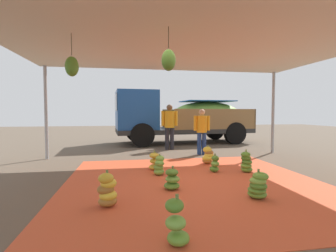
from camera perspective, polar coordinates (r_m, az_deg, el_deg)
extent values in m
plane|color=brown|center=(8.18, 0.34, -7.06)|extent=(40.00, 40.00, 0.00)
cube|color=#D1512D|center=(5.32, 5.96, -12.57)|extent=(5.24, 5.32, 0.01)
cylinder|color=#9EA0A5|center=(8.59, -25.91, 2.74)|extent=(0.10, 0.10, 2.87)
cylinder|color=#9EA0A5|center=(9.73, 22.69, 2.81)|extent=(0.10, 0.10, 2.87)
cube|color=beige|center=(5.33, 6.15, 18.99)|extent=(8.00, 7.00, 0.06)
cylinder|color=#4C422D|center=(4.46, 0.12, 19.45)|extent=(0.01, 0.01, 0.35)
ellipsoid|color=#477523|center=(4.37, 0.12, 14.70)|extent=(0.24, 0.24, 0.36)
cylinder|color=#4C422D|center=(5.09, -21.04, 16.92)|extent=(0.01, 0.01, 0.40)
ellipsoid|color=#518428|center=(5.00, -20.95, 12.48)|extent=(0.24, 0.24, 0.36)
ellipsoid|color=#996628|center=(7.16, 8.96, -7.76)|extent=(0.41, 0.41, 0.18)
ellipsoid|color=gold|center=(7.12, 8.91, -7.20)|extent=(0.37, 0.37, 0.18)
ellipsoid|color=gold|center=(7.13, 9.27, -6.56)|extent=(0.33, 0.33, 0.18)
ellipsoid|color=#996628|center=(7.13, 9.26, -5.94)|extent=(0.35, 0.35, 0.18)
ellipsoid|color=gold|center=(7.12, 8.91, -5.33)|extent=(0.25, 0.25, 0.18)
cylinder|color=olive|center=(7.11, 9.06, -4.86)|extent=(0.04, 0.04, 0.12)
ellipsoid|color=#996628|center=(4.10, -13.52, -16.19)|extent=(0.40, 0.40, 0.16)
ellipsoid|color=gold|center=(4.07, -13.40, -15.02)|extent=(0.31, 0.31, 0.16)
ellipsoid|color=#996628|center=(4.06, -13.92, -13.75)|extent=(0.35, 0.35, 0.16)
ellipsoid|color=gold|center=(4.04, -13.32, -12.51)|extent=(0.29, 0.29, 0.16)
ellipsoid|color=gold|center=(3.98, -13.87, -11.43)|extent=(0.32, 0.32, 0.16)
cylinder|color=olive|center=(3.99, -13.62, -10.51)|extent=(0.04, 0.04, 0.12)
ellipsoid|color=#518428|center=(4.81, 0.86, -13.36)|extent=(0.41, 0.41, 0.13)
ellipsoid|color=#6B9E38|center=(4.78, 1.03, -11.93)|extent=(0.38, 0.38, 0.13)
ellipsoid|color=#477523|center=(4.76, 0.87, -10.47)|extent=(0.34, 0.34, 0.13)
cylinder|color=olive|center=(4.76, 1.09, -9.72)|extent=(0.04, 0.04, 0.12)
ellipsoid|color=#6B9E38|center=(5.84, -2.08, -10.31)|extent=(0.33, 0.33, 0.15)
ellipsoid|color=#6B9E38|center=(5.83, -2.15, -9.34)|extent=(0.32, 0.32, 0.15)
ellipsoid|color=#6B9E38|center=(5.79, -1.95, -8.45)|extent=(0.24, 0.24, 0.15)
ellipsoid|color=#75A83D|center=(5.82, -1.82, -7.41)|extent=(0.20, 0.20, 0.15)
cylinder|color=olive|center=(5.79, -1.90, -6.86)|extent=(0.04, 0.04, 0.12)
ellipsoid|color=#518428|center=(6.23, 10.44, -9.55)|extent=(0.25, 0.25, 0.14)
ellipsoid|color=#6B9E38|center=(6.20, 10.60, -8.41)|extent=(0.20, 0.20, 0.14)
ellipsoid|color=#477523|center=(6.18, 10.65, -7.22)|extent=(0.25, 0.25, 0.14)
cylinder|color=olive|center=(6.16, 10.63, -6.69)|extent=(0.04, 0.04, 0.12)
ellipsoid|color=gold|center=(6.36, -2.99, -9.26)|extent=(0.39, 0.39, 0.14)
ellipsoid|color=gold|center=(6.36, -2.90, -7.92)|extent=(0.36, 0.36, 0.14)
ellipsoid|color=gold|center=(6.29, -3.13, -6.68)|extent=(0.27, 0.27, 0.14)
cylinder|color=olive|center=(6.30, -3.09, -6.11)|extent=(0.04, 0.04, 0.12)
ellipsoid|color=#60932D|center=(4.60, 19.54, -14.28)|extent=(0.44, 0.44, 0.14)
ellipsoid|color=#518428|center=(4.54, 19.50, -13.50)|extent=(0.40, 0.40, 0.14)
ellipsoid|color=#477523|center=(4.51, 19.78, -12.62)|extent=(0.31, 0.31, 0.14)
ellipsoid|color=#75A83D|center=(4.50, 19.70, -11.63)|extent=(0.34, 0.34, 0.14)
ellipsoid|color=#60932D|center=(4.49, 20.23, -10.64)|extent=(0.35, 0.35, 0.14)
cylinder|color=olive|center=(4.48, 19.81, -9.89)|extent=(0.04, 0.04, 0.12)
ellipsoid|color=#60932D|center=(2.97, 2.35, -24.01)|extent=(0.33, 0.33, 0.15)
ellipsoid|color=#75A83D|center=(2.86, 1.74, -21.05)|extent=(0.23, 0.23, 0.15)
ellipsoid|color=#518428|center=(2.79, 1.47, -17.56)|extent=(0.25, 0.25, 0.15)
cylinder|color=olive|center=(2.77, 2.06, -16.37)|extent=(0.04, 0.04, 0.12)
ellipsoid|color=#60932D|center=(6.41, 17.41, -9.33)|extent=(0.32, 0.32, 0.14)
ellipsoid|color=#60932D|center=(6.37, 17.29, -8.59)|extent=(0.36, 0.36, 0.14)
ellipsoid|color=#477523|center=(6.36, 17.43, -7.78)|extent=(0.34, 0.34, 0.14)
ellipsoid|color=#477523|center=(6.35, 17.26, -6.97)|extent=(0.24, 0.24, 0.14)
ellipsoid|color=#518428|center=(6.32, 17.19, -6.20)|extent=(0.31, 0.31, 0.14)
cylinder|color=olive|center=(6.32, 17.27, -5.65)|extent=(0.04, 0.04, 0.12)
cube|color=#2D2D2D|center=(11.97, 3.50, -0.96)|extent=(6.41, 2.86, 0.20)
cube|color=#1E4C93|center=(11.46, -7.27, 3.59)|extent=(1.92, 2.30, 1.70)
cube|color=#232D38|center=(11.40, -11.72, 5.27)|extent=(0.18, 1.87, 0.75)
cube|color=olive|center=(11.33, 10.99, 1.55)|extent=(3.86, 0.40, 0.90)
cube|color=olive|center=(13.41, 6.86, 1.80)|extent=(3.86, 0.40, 0.90)
cube|color=olive|center=(13.22, 16.34, 1.68)|extent=(0.28, 2.35, 0.90)
ellipsoid|color=#75A83D|center=(12.36, 8.76, 2.52)|extent=(3.56, 2.25, 1.26)
cube|color=#19569E|center=(12.37, 8.78, 5.53)|extent=(2.46, 1.97, 0.04)
cylinder|color=black|center=(10.46, -5.84, -2.10)|extent=(1.02, 0.36, 1.00)
cylinder|color=black|center=(12.58, -7.27, -1.24)|extent=(1.02, 0.36, 1.00)
cylinder|color=black|center=(11.84, 14.93, -1.59)|extent=(1.02, 0.36, 1.00)
cylinder|color=black|center=(13.75, 10.57, -0.91)|extent=(1.02, 0.36, 1.00)
cylinder|color=navy|center=(8.69, 7.10, -3.96)|extent=(0.14, 0.14, 0.76)
cylinder|color=navy|center=(8.74, 8.18, -3.92)|extent=(0.14, 0.14, 0.76)
cylinder|color=orange|center=(8.66, 7.67, 0.44)|extent=(0.35, 0.35, 0.57)
cylinder|color=orange|center=(8.59, 6.21, 0.64)|extent=(0.11, 0.11, 0.51)
cylinder|color=orange|center=(8.72, 9.12, 0.65)|extent=(0.11, 0.11, 0.51)
sphere|color=tan|center=(8.65, 7.69, 3.14)|extent=(0.21, 0.21, 0.21)
cylinder|color=#26262D|center=(9.76, -0.22, -2.88)|extent=(0.16, 0.16, 0.86)
cylinder|color=#26262D|center=(9.79, 0.90, -2.86)|extent=(0.16, 0.16, 0.86)
cylinder|color=orange|center=(9.73, 0.34, 1.53)|extent=(0.39, 0.39, 0.64)
cylinder|color=orange|center=(9.69, -1.17, 1.73)|extent=(0.12, 0.12, 0.57)
cylinder|color=orange|center=(9.78, 1.84, 1.74)|extent=(0.12, 0.12, 0.57)
sphere|color=brown|center=(9.73, 0.34, 4.24)|extent=(0.23, 0.23, 0.23)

